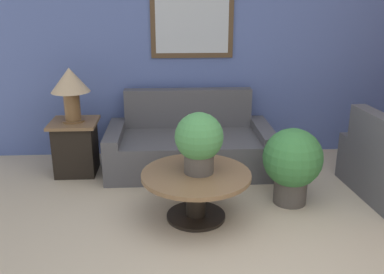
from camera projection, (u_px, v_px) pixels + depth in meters
The scene contains 7 objects.
wall_back at pixel (229, 52), 5.34m from camera, with size 6.54×0.09×2.60m.
couch_main at pixel (190, 146), 5.11m from camera, with size 1.93×0.96×0.90m.
coffee_table at pixel (196, 185), 3.94m from camera, with size 1.01×1.01×0.46m.
side_table at pixel (76, 147), 4.96m from camera, with size 0.53×0.53×0.63m.
table_lamp at pixel (70, 85), 4.73m from camera, with size 0.43×0.43×0.61m.
potted_plant_on_table at pixel (199, 140), 3.82m from camera, with size 0.44×0.44×0.56m.
potted_plant_floor at pixel (292, 162), 4.20m from camera, with size 0.59×0.59×0.78m.
Camera 1 is at (-0.77, -2.44, 2.02)m, focal length 40.00 mm.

